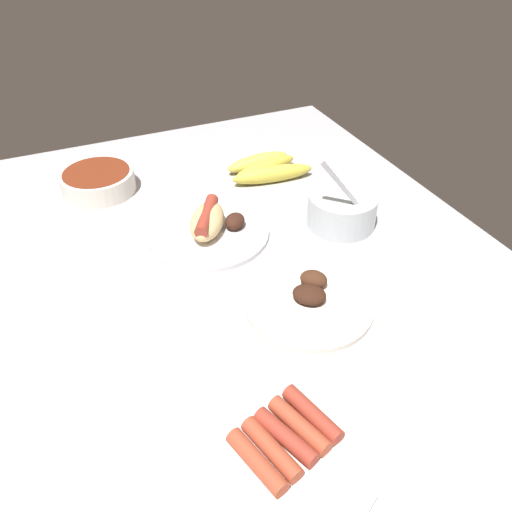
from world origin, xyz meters
The scene contains 7 objects.
ground_plane centered at (0.00, 0.00, -1.50)cm, with size 120.00×90.00×3.00cm, color #B2B2B7.
plate_sausages centered at (33.34, -9.84, 0.91)cm, with size 23.69×23.69×3.12cm.
plate_hotdog_assembled centered at (-11.69, -3.43, 1.75)cm, with size 22.88×22.88×5.61cm.
plate_grilled_meat centered at (12.55, 4.71, 0.84)cm, with size 20.47×20.47×3.63cm.
banana_bunch centered at (-28.33, 15.81, 1.74)cm, with size 12.24×18.45×3.64cm.
bowl_chili centered at (-36.28, -19.44, 2.54)cm, with size 15.32×15.32×4.61cm.
bowl_coleslaw centered at (-4.95, 21.08, 3.60)cm, with size 13.16×13.48×15.81cm.
Camera 1 is at (63.07, -26.75, 55.93)cm, focal length 35.64 mm.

